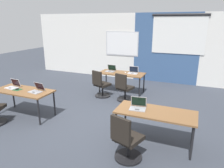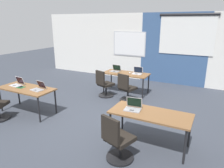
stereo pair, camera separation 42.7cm
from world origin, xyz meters
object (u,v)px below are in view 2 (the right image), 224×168
Objects in this scene: chair_far_right at (127,90)px; mouse_near_left_end at (21,87)px; chair_near_right_inner at (117,142)px; laptop_far_left at (115,70)px; desk_near_left at (26,90)px; laptop_far_right at (137,72)px; chair_far_left at (104,86)px; laptop_near_left_end at (17,84)px; laptop_near_left_inner at (38,88)px; desk_near_right at (150,116)px; mouse_far_right at (130,73)px; desk_far_center at (126,75)px; laptop_near_right_inner at (133,107)px.

mouse_near_left_end is (-2.28, -2.07, 0.36)m from chair_far_right.
laptop_far_left reaches higher than chair_near_right_inner.
chair_near_right_inner is at bearing 125.54° from chair_far_right.
desk_near_left is 0.19m from mouse_near_left_end.
laptop_far_right is 0.37× the size of chair_far_left.
laptop_far_left is 0.38× the size of chair_far_left.
laptop_near_left_end is 0.83m from laptop_near_left_inner.
chair_near_right_inner is 8.15× the size of mouse_near_left_end.
desk_near_right is at bearing -49.04° from laptop_far_left.
chair_far_right is at bearing -42.23° from laptop_far_left.
mouse_far_right is 0.57m from laptop_far_left.
laptop_near_left_end is 0.26m from mouse_near_left_end.
laptop_near_left_end is 3.15× the size of mouse_near_left_end.
laptop_far_right is at bearing 66.67° from laptop_near_left_inner.
desk_near_right is at bearing -57.99° from desk_far_center.
laptop_far_left is (-1.83, 2.86, -0.00)m from laptop_near_right_inner.
chair_far_left is (-1.87, 2.84, 0.00)m from chair_near_right_inner.
laptop_near_right_inner is at bearing 0.65° from mouse_near_left_end.
mouse_near_left_end is 0.60m from laptop_near_left_inner.
laptop_far_left reaches higher than laptop_near_left_inner.
desk_near_left is at bearing 59.23° from chair_far_right.
mouse_far_right is 0.92m from chair_far_right.
laptop_near_right_inner reaches higher than desk_near_right.
laptop_near_left_inner is (0.42, 0.04, 0.11)m from desk_near_left.
laptop_far_left is at bearing 62.99° from mouse_near_left_end.
desk_far_center is at bearing -50.77° from chair_near_right_inner.
mouse_near_left_end is (-3.67, -0.03, 0.08)m from desk_near_right.
desk_far_center is 3.06m from laptop_near_left_inner.
laptop_near_left_inner is at bearing 4.19° from laptop_near_left_end.
mouse_far_right is at bearing 54.54° from mouse_near_left_end.
chair_near_right_inner is (1.39, -3.55, -0.28)m from desk_far_center.
laptop_far_right reaches higher than desk_near_left.
chair_near_right_inner is at bearing -68.63° from desk_far_center.
desk_near_left is 1.00× the size of desk_near_right.
laptop_near_left_inner is at bearing -103.83° from laptop_far_left.
laptop_near_left_inner is at bearing -117.36° from mouse_far_right.
desk_near_right is 3.30m from desk_far_center.
chair_far_left is (1.44, 2.12, -0.36)m from mouse_near_left_end.
laptop_near_left_end reaches higher than chair_near_right_inner.
desk_near_right is at bearing 156.71° from chair_far_left.
laptop_far_left reaches higher than desk_near_left.
laptop_far_right is 0.27m from mouse_far_right.
laptop_far_left is at bearing -45.19° from chair_near_right_inner.
chair_far_right reaches higher than desk_far_center.
chair_far_right is at bearing 124.32° from desk_near_right.
laptop_far_right is at bearing 51.65° from mouse_near_left_end.
chair_far_left is (-0.87, -0.80, -0.39)m from laptop_far_right.
chair_near_right_inner is 3.66m from laptop_near_left_end.
laptop_far_left reaches higher than desk_far_center.
chair_far_right is at bearing 42.13° from mouse_near_left_end.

